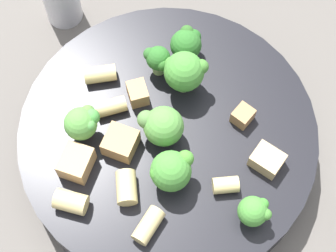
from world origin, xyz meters
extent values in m
plane|color=#5B5651|center=(0.00, 0.00, 0.00)|extent=(2.00, 2.00, 0.00)
cylinder|color=black|center=(0.00, 0.00, 0.02)|extent=(0.26, 0.26, 0.04)
cylinder|color=beige|center=(0.00, 0.00, 0.04)|extent=(0.24, 0.24, 0.01)
torus|color=black|center=(0.00, 0.00, 0.04)|extent=(0.26, 0.26, 0.00)
cylinder|color=#93B766|center=(0.10, -0.03, 0.05)|extent=(0.01, 0.01, 0.01)
sphere|color=#478E38|center=(0.10, -0.03, 0.06)|extent=(0.02, 0.02, 0.02)
sphere|color=#438132|center=(0.11, -0.03, 0.06)|extent=(0.01, 0.01, 0.01)
sphere|color=#3D8D30|center=(0.10, -0.02, 0.06)|extent=(0.01, 0.01, 0.01)
cylinder|color=#84AD60|center=(0.00, -0.01, 0.05)|extent=(0.01, 0.01, 0.01)
sphere|color=#569942|center=(0.00, -0.01, 0.06)|extent=(0.03, 0.03, 0.03)
sphere|color=#518639|center=(0.01, -0.01, 0.07)|extent=(0.01, 0.01, 0.01)
sphere|color=#578343|center=(-0.01, -0.01, 0.07)|extent=(0.02, 0.02, 0.02)
sphere|color=#4F8A3A|center=(0.00, 0.00, 0.07)|extent=(0.01, 0.01, 0.01)
cylinder|color=#9EC175|center=(-0.01, 0.04, 0.05)|extent=(0.01, 0.01, 0.02)
sphere|color=#478E38|center=(-0.01, 0.04, 0.07)|extent=(0.04, 0.04, 0.04)
sphere|color=#438132|center=(0.00, 0.05, 0.07)|extent=(0.01, 0.01, 0.01)
sphere|color=#448732|center=(-0.02, 0.04, 0.07)|extent=(0.01, 0.01, 0.01)
cylinder|color=#9EC175|center=(-0.04, 0.05, 0.05)|extent=(0.01, 0.01, 0.01)
sphere|color=#2D6B28|center=(-0.04, 0.05, 0.06)|extent=(0.02, 0.02, 0.02)
sphere|color=#2D6328|center=(-0.05, 0.05, 0.07)|extent=(0.01, 0.01, 0.01)
sphere|color=#2F6926|center=(-0.03, 0.04, 0.06)|extent=(0.01, 0.01, 0.01)
sphere|color=#2B6A28|center=(-0.05, 0.05, 0.06)|extent=(0.01, 0.01, 0.01)
cylinder|color=#84AD60|center=(-0.06, -0.04, 0.05)|extent=(0.01, 0.01, 0.01)
sphere|color=#569942|center=(-0.06, -0.04, 0.06)|extent=(0.03, 0.03, 0.03)
sphere|color=#58863E|center=(-0.06, -0.03, 0.07)|extent=(0.01, 0.01, 0.01)
sphere|color=#509945|center=(-0.05, -0.04, 0.07)|extent=(0.01, 0.01, 0.01)
sphere|color=#4A9D43|center=(-0.05, -0.03, 0.07)|extent=(0.01, 0.01, 0.01)
cylinder|color=#84AD60|center=(-0.03, 0.07, 0.05)|extent=(0.01, 0.01, 0.01)
sphere|color=#2D6B28|center=(-0.03, 0.07, 0.06)|extent=(0.03, 0.03, 0.03)
sphere|color=#276324|center=(-0.02, 0.08, 0.06)|extent=(0.01, 0.01, 0.01)
sphere|color=#2F5F25|center=(-0.03, 0.08, 0.07)|extent=(0.01, 0.01, 0.01)
cylinder|color=#93B766|center=(0.03, -0.04, 0.05)|extent=(0.01, 0.01, 0.01)
sphere|color=#478E38|center=(0.03, -0.04, 0.06)|extent=(0.03, 0.03, 0.03)
sphere|color=#439130|center=(0.02, -0.05, 0.07)|extent=(0.01, 0.01, 0.01)
sphere|color=#4A9233|center=(0.03, -0.02, 0.07)|extent=(0.01, 0.01, 0.01)
cylinder|color=#E0C67F|center=(0.00, -0.06, 0.05)|extent=(0.03, 0.03, 0.02)
cylinder|color=#E0C67F|center=(-0.08, 0.01, 0.05)|extent=(0.03, 0.03, 0.02)
cylinder|color=#E0C67F|center=(0.07, -0.02, 0.05)|extent=(0.03, 0.02, 0.01)
cylinder|color=#E0C67F|center=(0.03, -0.08, 0.05)|extent=(0.01, 0.03, 0.01)
cylinder|color=#E0C67F|center=(-0.03, -0.10, 0.05)|extent=(0.03, 0.02, 0.02)
cylinder|color=#E0C67F|center=(-0.05, -0.01, 0.05)|extent=(0.03, 0.03, 0.01)
cube|color=tan|center=(0.09, 0.02, 0.05)|extent=(0.03, 0.02, 0.02)
cube|color=tan|center=(-0.04, 0.01, 0.05)|extent=(0.03, 0.03, 0.02)
cube|color=#A87A4C|center=(0.05, 0.04, 0.05)|extent=(0.02, 0.02, 0.01)
cube|color=tan|center=(-0.05, -0.07, 0.05)|extent=(0.03, 0.03, 0.02)
cube|color=tan|center=(-0.03, -0.03, 0.05)|extent=(0.03, 0.03, 0.02)
camera|label=1|loc=(0.11, -0.17, 0.49)|focal=60.00mm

